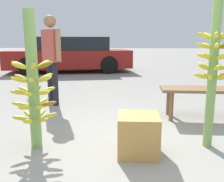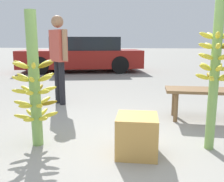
{
  "view_description": "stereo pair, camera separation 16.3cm",
  "coord_description": "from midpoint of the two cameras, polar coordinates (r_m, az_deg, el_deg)",
  "views": [
    {
      "loc": [
        0.02,
        -2.41,
        1.12
      ],
      "look_at": [
        -0.13,
        0.18,
        0.6
      ],
      "focal_mm": 40.0,
      "sensor_mm": 36.0,
      "label": 1
    },
    {
      "loc": [
        0.18,
        -2.4,
        1.12
      ],
      "look_at": [
        -0.13,
        0.18,
        0.6
      ],
      "focal_mm": 40.0,
      "sensor_mm": 36.0,
      "label": 2
    }
  ],
  "objects": [
    {
      "name": "banana_stalk_left",
      "position": [
        2.73,
        -15.68,
        1.51
      ],
      "size": [
        0.47,
        0.47,
        1.43
      ],
      "color": "#7AA851",
      "rests_on": "ground_plane"
    },
    {
      "name": "vendor_person",
      "position": [
        4.52,
        -11.1,
        8.78
      ],
      "size": [
        0.46,
        0.44,
        1.56
      ],
      "rotation": [
        0.0,
        0.0,
        -0.76
      ],
      "color": "black",
      "rests_on": "ground_plane"
    },
    {
      "name": "ground_plane",
      "position": [
        2.65,
        4.27,
        -13.7
      ],
      "size": [
        80.0,
        80.0,
        0.0
      ],
      "primitive_type": "plane",
      "color": "gray"
    },
    {
      "name": "banana_stalk_center",
      "position": [
        2.74,
        24.11,
        5.02
      ],
      "size": [
        0.38,
        0.38,
        1.63
      ],
      "color": "#7AA851",
      "rests_on": "ground_plane"
    },
    {
      "name": "parked_car",
      "position": [
        9.55,
        -6.33,
        8.23
      ],
      "size": [
        4.74,
        2.75,
        1.27
      ],
      "rotation": [
        0.0,
        0.0,
        1.79
      ],
      "color": "maroon",
      "rests_on": "ground_plane"
    },
    {
      "name": "produce_crate",
      "position": [
        2.54,
        7.56,
        -10.0
      ],
      "size": [
        0.4,
        0.4,
        0.4
      ],
      "color": "#C69347",
      "rests_on": "ground_plane"
    },
    {
      "name": "market_bench",
      "position": [
        3.87,
        24.76,
        -0.59
      ],
      "size": [
        1.54,
        0.48,
        0.45
      ],
      "rotation": [
        0.0,
        0.0,
        -0.03
      ],
      "color": "brown",
      "rests_on": "ground_plane"
    }
  ]
}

